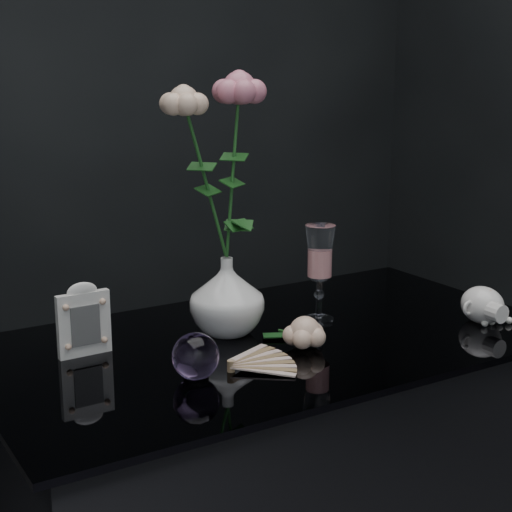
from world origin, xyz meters
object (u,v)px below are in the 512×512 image
paperweight (196,356)px  loose_rose (305,332)px  vase (227,296)px  wine_glass (320,274)px  pearl_jar (483,303)px  picture_frame (84,319)px

paperweight → loose_rose: size_ratio=0.45×
vase → wine_glass: bearing=-8.4°
pearl_jar → paperweight: bearing=177.2°
pearl_jar → wine_glass: bearing=147.8°
vase → wine_glass: 0.19m
paperweight → pearl_jar: 0.61m
picture_frame → loose_rose: picture_frame is taller
vase → loose_rose: (0.08, -0.14, -0.04)m
vase → paperweight: 0.23m
wine_glass → loose_rose: size_ratio=1.13×
loose_rose → pearl_jar: pearl_jar is taller
wine_glass → pearl_jar: size_ratio=0.73×
vase → paperweight: (-0.15, -0.17, -0.03)m
vase → loose_rose: bearing=-60.4°
picture_frame → pearl_jar: bearing=-19.0°
paperweight → pearl_jar: size_ratio=0.29×
paperweight → pearl_jar: same height
wine_glass → pearl_jar: (0.27, -0.17, -0.06)m
paperweight → wine_glass: bearing=22.1°
wine_glass → paperweight: 0.37m
vase → picture_frame: 0.27m
wine_glass → loose_rose: 0.17m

